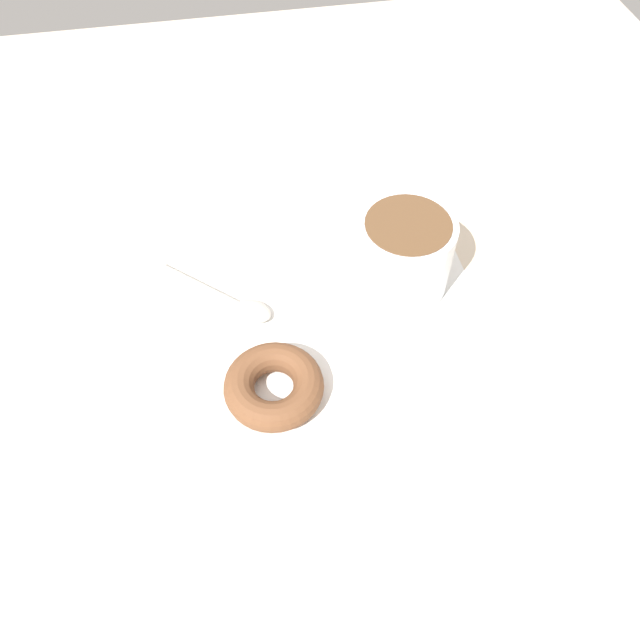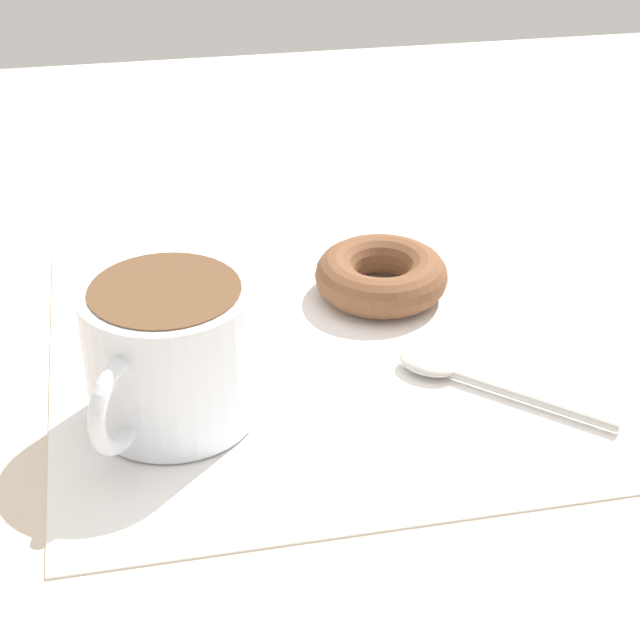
{
  "view_description": "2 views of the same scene",
  "coord_description": "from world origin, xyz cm",
  "views": [
    {
      "loc": [
        4.89,
        36.11,
        48.07
      ],
      "look_at": [
        -1.44,
        2.06,
        2.3
      ],
      "focal_mm": 35.0,
      "sensor_mm": 36.0,
      "label": 1
    },
    {
      "loc": [
        -11.18,
        -51.48,
        36.04
      ],
      "look_at": [
        -1.44,
        2.06,
        2.3
      ],
      "focal_mm": 60.0,
      "sensor_mm": 36.0,
      "label": 2
    }
  ],
  "objects": [
    {
      "name": "ground_plane",
      "position": [
        0.0,
        0.0,
        -1.0
      ],
      "size": [
        120.0,
        120.0,
        2.0
      ],
      "primitive_type": "cube",
      "color": "beige"
    },
    {
      "name": "napkin",
      "position": [
        -1.44,
        2.06,
        0.15
      ],
      "size": [
        32.91,
        32.91,
        0.3
      ],
      "primitive_type": "cube",
      "rotation": [
        0.0,
        0.0,
        0.02
      ],
      "color": "white",
      "rests_on": "ground_plane"
    },
    {
      "name": "spoon",
      "position": [
        5.81,
        -2.61,
        0.7
      ],
      "size": [
        10.99,
        10.06,
        0.9
      ],
      "color": "#B7B2A8",
      "rests_on": "napkin"
    },
    {
      "name": "coffee_cup",
      "position": [
        -10.64,
        -3.0,
        4.4
      ],
      "size": [
        9.24,
        11.34,
        7.92
      ],
      "color": "silver",
      "rests_on": "napkin"
    },
    {
      "name": "donut",
      "position": [
        3.71,
        7.88,
        1.64
      ],
      "size": [
        8.74,
        8.74,
        2.68
      ],
      "primitive_type": "torus",
      "color": "brown",
      "rests_on": "napkin"
    }
  ]
}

